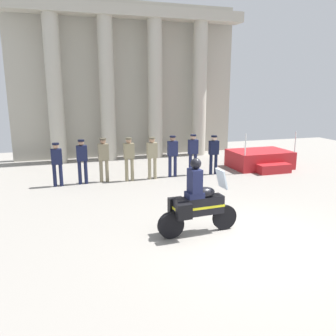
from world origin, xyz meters
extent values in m
plane|color=gray|center=(0.00, 0.00, 0.00)|extent=(28.00, 28.00, 0.00)
cube|color=#A49F91|center=(-0.55, 11.35, 3.84)|extent=(11.48, 0.30, 7.68)
cylinder|color=#B2AD9E|center=(-4.14, 10.39, 3.37)|extent=(0.72, 0.72, 6.74)
cylinder|color=#B2AD9E|center=(-1.75, 10.39, 3.37)|extent=(0.72, 0.72, 6.74)
cylinder|color=#B2AD9E|center=(0.64, 10.39, 3.37)|extent=(0.72, 0.72, 6.74)
cylinder|color=#B2AD9E|center=(3.04, 10.39, 3.37)|extent=(0.72, 0.72, 6.74)
cube|color=#ABA697|center=(-0.55, 10.39, 6.99)|extent=(11.48, 0.92, 0.50)
cube|color=#B21E23|center=(4.47, 6.64, 0.38)|extent=(2.59, 1.80, 0.77)
cube|color=#B21E23|center=(4.47, 5.49, 0.19)|extent=(1.42, 0.50, 0.38)
cylinder|color=silver|center=(3.25, 5.82, 1.22)|extent=(0.05, 0.05, 0.90)
cylinder|color=silver|center=(5.68, 5.82, 1.22)|extent=(0.05, 0.05, 0.90)
cylinder|color=#141938|center=(-4.32, 6.08, 0.41)|extent=(0.13, 0.13, 0.82)
cylinder|color=#141938|center=(-4.10, 6.08, 0.41)|extent=(0.13, 0.13, 0.82)
cube|color=#141938|center=(-4.21, 6.08, 1.10)|extent=(0.39, 0.23, 0.56)
sphere|color=tan|center=(-4.21, 6.08, 1.49)|extent=(0.21, 0.21, 0.21)
cylinder|color=black|center=(-4.21, 6.08, 1.57)|extent=(0.24, 0.24, 0.06)
cylinder|color=#141938|center=(-3.43, 6.14, 0.44)|extent=(0.13, 0.13, 0.88)
cylinder|color=#141938|center=(-3.21, 6.14, 0.44)|extent=(0.13, 0.13, 0.88)
cube|color=#141938|center=(-3.32, 6.14, 1.17)|extent=(0.39, 0.23, 0.57)
sphere|color=#997056|center=(-3.32, 6.14, 1.56)|extent=(0.21, 0.21, 0.21)
cylinder|color=black|center=(-3.32, 6.14, 1.63)|extent=(0.24, 0.24, 0.06)
cylinder|color=#7A7056|center=(-2.63, 6.20, 0.42)|extent=(0.13, 0.13, 0.84)
cylinder|color=#7A7056|center=(-2.41, 6.20, 0.42)|extent=(0.13, 0.13, 0.84)
cube|color=#7A7056|center=(-2.52, 6.20, 1.15)|extent=(0.39, 0.23, 0.62)
sphere|color=#997056|center=(-2.52, 6.20, 1.57)|extent=(0.21, 0.21, 0.21)
cylinder|color=#494334|center=(-2.52, 6.20, 1.65)|extent=(0.24, 0.24, 0.06)
cylinder|color=#847A5B|center=(-1.69, 6.05, 0.45)|extent=(0.13, 0.13, 0.89)
cylinder|color=#847A5B|center=(-1.47, 6.05, 0.45)|extent=(0.13, 0.13, 0.89)
cube|color=#847A5B|center=(-1.58, 6.05, 1.18)|extent=(0.39, 0.23, 0.57)
sphere|color=tan|center=(-1.58, 6.05, 1.57)|extent=(0.21, 0.21, 0.21)
cylinder|color=#4F4937|center=(-1.58, 6.05, 1.65)|extent=(0.24, 0.24, 0.06)
cylinder|color=gray|center=(-0.78, 6.08, 0.42)|extent=(0.13, 0.13, 0.84)
cylinder|color=gray|center=(-0.56, 6.08, 0.42)|extent=(0.13, 0.13, 0.84)
cube|color=gray|center=(-0.67, 6.08, 1.14)|extent=(0.39, 0.23, 0.60)
sphere|color=tan|center=(-0.67, 6.08, 1.55)|extent=(0.21, 0.21, 0.21)
cylinder|color=brown|center=(-0.67, 6.08, 1.62)|extent=(0.24, 0.24, 0.06)
cylinder|color=#191E42|center=(0.09, 6.18, 0.43)|extent=(0.13, 0.13, 0.86)
cylinder|color=#191E42|center=(0.31, 6.18, 0.43)|extent=(0.13, 0.13, 0.86)
cube|color=#191E42|center=(0.20, 6.18, 1.16)|extent=(0.39, 0.23, 0.59)
sphere|color=#997056|center=(0.20, 6.18, 1.55)|extent=(0.21, 0.21, 0.21)
cylinder|color=black|center=(0.20, 6.18, 1.63)|extent=(0.24, 0.24, 0.06)
cylinder|color=#191E42|center=(0.98, 6.20, 0.45)|extent=(0.13, 0.13, 0.89)
cylinder|color=#191E42|center=(1.20, 6.20, 0.45)|extent=(0.13, 0.13, 0.89)
cube|color=#191E42|center=(1.09, 6.20, 1.18)|extent=(0.39, 0.23, 0.58)
sphere|color=tan|center=(1.09, 6.20, 1.57)|extent=(0.21, 0.21, 0.21)
cylinder|color=black|center=(1.09, 6.20, 1.65)|extent=(0.24, 0.24, 0.06)
cylinder|color=black|center=(1.84, 6.08, 0.42)|extent=(0.13, 0.13, 0.84)
cylinder|color=black|center=(2.06, 6.08, 0.42)|extent=(0.13, 0.13, 0.84)
cube|color=black|center=(1.95, 6.08, 1.12)|extent=(0.39, 0.23, 0.57)
sphere|color=beige|center=(1.95, 6.08, 1.51)|extent=(0.21, 0.21, 0.21)
cylinder|color=black|center=(1.95, 6.08, 1.59)|extent=(0.24, 0.24, 0.06)
cylinder|color=black|center=(-0.20, 0.69, 0.32)|extent=(0.64, 0.14, 0.64)
cylinder|color=black|center=(-1.65, 0.60, 0.32)|extent=(0.65, 0.18, 0.64)
cube|color=black|center=(-0.92, 0.65, 0.72)|extent=(1.26, 0.40, 0.44)
ellipsoid|color=black|center=(-0.77, 0.66, 1.04)|extent=(0.54, 0.35, 0.26)
cube|color=yellow|center=(-0.92, 0.65, 0.70)|extent=(1.28, 0.41, 0.06)
cube|color=silver|center=(-0.33, 0.68, 1.34)|extent=(0.18, 0.41, 0.47)
cube|color=black|center=(-1.44, 0.88, 0.72)|extent=(0.37, 0.20, 0.36)
cube|color=black|center=(-1.41, 0.36, 0.72)|extent=(0.37, 0.20, 0.36)
cube|color=#191E42|center=(-1.04, 0.64, 1.01)|extent=(0.42, 0.36, 0.14)
cube|color=#191E42|center=(-1.04, 0.64, 1.36)|extent=(0.28, 0.38, 0.56)
sphere|color=black|center=(-1.02, 0.64, 1.77)|extent=(0.26, 0.26, 0.26)
camera|label=1|loc=(-3.99, -6.71, 3.49)|focal=36.99mm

